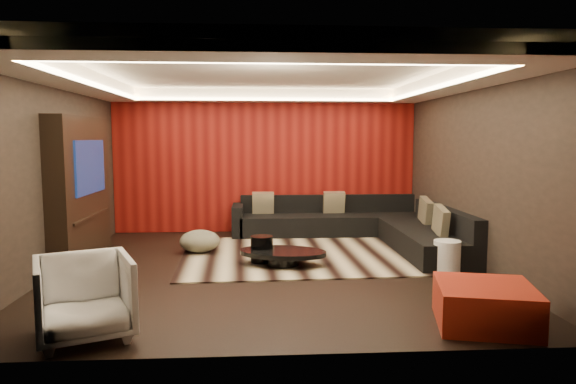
{
  "coord_description": "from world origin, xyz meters",
  "views": [
    {
      "loc": [
        -0.2,
        -7.29,
        1.88
      ],
      "look_at": [
        0.3,
        0.6,
        1.05
      ],
      "focal_mm": 32.0,
      "sensor_mm": 36.0,
      "label": 1
    }
  ],
  "objects": [
    {
      "name": "orange_ottoman",
      "position": [
        2.1,
        -2.4,
        0.21
      ],
      "size": [
        1.12,
        1.12,
        0.41
      ],
      "primitive_type": "cube",
      "rotation": [
        0.0,
        0.0,
        -0.24
      ],
      "color": "#A72615",
      "rests_on": "floor"
    },
    {
      "name": "tv_screen",
      "position": [
        -2.69,
        0.6,
        1.45
      ],
      "size": [
        0.04,
        1.3,
        0.8
      ],
      "primitive_type": "cube",
      "color": "black",
      "rests_on": "ground"
    },
    {
      "name": "armchair",
      "position": [
        -1.81,
        -2.5,
        0.39
      ],
      "size": [
        1.11,
        1.13,
        0.79
      ],
      "primitive_type": "imported",
      "rotation": [
        0.0,
        0.0,
        0.4
      ],
      "color": "silver",
      "rests_on": "floor"
    },
    {
      "name": "striped_pouf",
      "position": [
        -1.12,
        1.07,
        0.2
      ],
      "size": [
        0.76,
        0.76,
        0.36
      ],
      "primitive_type": "ellipsoid",
      "rotation": [
        0.0,
        0.0,
        0.16
      ],
      "color": "beige",
      "rests_on": "rug"
    },
    {
      "name": "sectional_sofa",
      "position": [
        1.73,
        1.86,
        0.26
      ],
      "size": [
        3.65,
        3.5,
        0.75
      ],
      "color": "black",
      "rests_on": "floor"
    },
    {
      "name": "soffit_right",
      "position": [
        2.7,
        0.0,
        2.69
      ],
      "size": [
        0.6,
        4.8,
        0.22
      ],
      "primitive_type": "cube",
      "color": "silver",
      "rests_on": "ground"
    },
    {
      "name": "soffit_front",
      "position": [
        0.0,
        -2.7,
        2.69
      ],
      "size": [
        6.0,
        0.6,
        0.22
      ],
      "primitive_type": "cube",
      "color": "silver",
      "rests_on": "ground"
    },
    {
      "name": "cove_front",
      "position": [
        0.0,
        -2.36,
        2.6
      ],
      "size": [
        4.8,
        0.08,
        0.04
      ],
      "primitive_type": "cube",
      "color": "#FFD899",
      "rests_on": "ground"
    },
    {
      "name": "wall_left",
      "position": [
        -3.01,
        0.0,
        1.4
      ],
      "size": [
        0.02,
        6.0,
        2.8
      ],
      "primitive_type": "cube",
      "color": "black",
      "rests_on": "ground"
    },
    {
      "name": "white_side_table",
      "position": [
        2.46,
        -0.42,
        0.23
      ],
      "size": [
        0.48,
        0.48,
        0.46
      ],
      "primitive_type": "cylinder",
      "rotation": [
        0.0,
        0.0,
        -0.36
      ],
      "color": "white",
      "rests_on": "floor"
    },
    {
      "name": "wall_back",
      "position": [
        0.0,
        3.01,
        1.4
      ],
      "size": [
        6.0,
        0.02,
        2.8
      ],
      "primitive_type": "cube",
      "color": "black",
      "rests_on": "ground"
    },
    {
      "name": "floor",
      "position": [
        0.0,
        0.0,
        -0.01
      ],
      "size": [
        6.0,
        6.0,
        0.02
      ],
      "primitive_type": "cube",
      "color": "black",
      "rests_on": "ground"
    },
    {
      "name": "throw_pillows",
      "position": [
        1.67,
        1.77,
        0.62
      ],
      "size": [
        3.08,
        2.74,
        0.5
      ],
      "color": "beige",
      "rests_on": "sectional_sofa"
    },
    {
      "name": "soffit_back",
      "position": [
        0.0,
        2.7,
        2.69
      ],
      "size": [
        6.0,
        0.6,
        0.22
      ],
      "primitive_type": "cube",
      "color": "silver",
      "rests_on": "ground"
    },
    {
      "name": "soffit_left",
      "position": [
        -2.7,
        0.0,
        2.69
      ],
      "size": [
        0.6,
        4.8,
        0.22
      ],
      "primitive_type": "cube",
      "color": "silver",
      "rests_on": "ground"
    },
    {
      "name": "cove_right",
      "position": [
        2.36,
        0.0,
        2.6
      ],
      "size": [
        0.08,
        4.8,
        0.04
      ],
      "primitive_type": "cube",
      "color": "#FFD899",
      "rests_on": "ground"
    },
    {
      "name": "ceiling",
      "position": [
        0.0,
        0.0,
        2.81
      ],
      "size": [
        6.0,
        6.0,
        0.02
      ],
      "primitive_type": "cube",
      "color": "silver",
      "rests_on": "ground"
    },
    {
      "name": "drum_stool",
      "position": [
        -0.11,
        0.31,
        0.22
      ],
      "size": [
        0.44,
        0.44,
        0.4
      ],
      "primitive_type": "cylinder",
      "rotation": [
        0.0,
        0.0,
        -0.42
      ],
      "color": "black",
      "rests_on": "rug"
    },
    {
      "name": "wall_right",
      "position": [
        3.01,
        0.0,
        1.4
      ],
      "size": [
        0.02,
        6.0,
        2.8
      ],
      "primitive_type": "cube",
      "color": "black",
      "rests_on": "ground"
    },
    {
      "name": "tv_surround",
      "position": [
        -2.85,
        0.6,
        1.1
      ],
      "size": [
        0.3,
        2.0,
        2.2
      ],
      "primitive_type": "cube",
      "color": "black",
      "rests_on": "ground"
    },
    {
      "name": "tv_shelf",
      "position": [
        -2.69,
        0.6,
        0.7
      ],
      "size": [
        0.04,
        1.6,
        0.04
      ],
      "primitive_type": "cube",
      "color": "black",
      "rests_on": "ground"
    },
    {
      "name": "coffee_table",
      "position": [
        0.19,
        0.12,
        0.13
      ],
      "size": [
        1.57,
        1.57,
        0.22
      ],
      "primitive_type": "cylinder",
      "rotation": [
        0.0,
        0.0,
        -0.25
      ],
      "color": "black",
      "rests_on": "rug"
    },
    {
      "name": "cove_back",
      "position": [
        0.0,
        2.36,
        2.6
      ],
      "size": [
        4.8,
        0.08,
        0.04
      ],
      "primitive_type": "cube",
      "color": "#FFD899",
      "rests_on": "ground"
    },
    {
      "name": "rug",
      "position": [
        0.63,
        0.83,
        0.01
      ],
      "size": [
        4.11,
        3.14,
        0.02
      ],
      "primitive_type": "cube",
      "rotation": [
        0.0,
        0.0,
        0.04
      ],
      "color": "#BCAE8A",
      "rests_on": "floor"
    },
    {
      "name": "cove_left",
      "position": [
        -2.36,
        0.0,
        2.6
      ],
      "size": [
        0.08,
        4.8,
        0.04
      ],
      "primitive_type": "cube",
      "color": "#FFD899",
      "rests_on": "ground"
    },
    {
      "name": "red_feature_wall",
      "position": [
        0.0,
        2.97,
        1.4
      ],
      "size": [
        5.98,
        0.05,
        2.78
      ],
      "primitive_type": "cube",
      "color": "#6B0C0A",
      "rests_on": "ground"
    }
  ]
}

